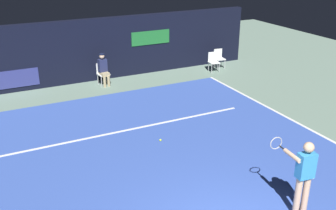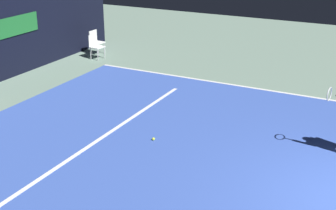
% 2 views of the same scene
% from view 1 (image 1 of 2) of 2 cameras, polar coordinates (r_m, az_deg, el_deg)
% --- Properties ---
extents(ground_plane, '(31.84, 31.84, 0.00)m').
position_cam_1_polar(ground_plane, '(10.85, -2.95, -7.50)').
color(ground_plane, slate).
extents(court_surface, '(10.57, 10.17, 0.01)m').
position_cam_1_polar(court_surface, '(10.84, -2.95, -7.48)').
color(court_surface, '#3856B2').
rests_on(court_surface, ground).
extents(line_sideline_left, '(0.10, 10.17, 0.01)m').
position_cam_1_polar(line_sideline_left, '(13.54, 17.81, -2.21)').
color(line_sideline_left, white).
rests_on(line_sideline_left, court_surface).
extents(line_service, '(8.24, 0.10, 0.01)m').
position_cam_1_polar(line_service, '(12.31, -6.28, -3.71)').
color(line_service, white).
rests_on(line_service, court_surface).
extents(back_wall, '(15.97, 0.33, 2.60)m').
position_cam_1_polar(back_wall, '(16.69, -12.92, 7.56)').
color(back_wall, black).
rests_on(back_wall, ground).
extents(tennis_player, '(0.52, 0.98, 1.73)m').
position_cam_1_polar(tennis_player, '(8.71, 19.13, -9.41)').
color(tennis_player, '#DBAD89').
rests_on(tennis_player, ground).
extents(line_judge_on_chair, '(0.49, 0.57, 1.32)m').
position_cam_1_polar(line_judge_on_chair, '(16.23, -9.39, 5.16)').
color(line_judge_on_chair, white).
rests_on(line_judge_on_chair, ground).
extents(courtside_chair_near, '(0.46, 0.44, 0.88)m').
position_cam_1_polar(courtside_chair_near, '(18.60, 7.43, 6.89)').
color(courtside_chair_near, white).
rests_on(courtside_chair_near, ground).
extents(courtside_chair_far, '(0.49, 0.46, 0.88)m').
position_cam_1_polar(courtside_chair_far, '(18.01, 6.62, 6.42)').
color(courtside_chair_far, white).
rests_on(courtside_chair_far, ground).
extents(tennis_ball, '(0.07, 0.07, 0.07)m').
position_cam_1_polar(tennis_ball, '(11.60, -1.11, -5.12)').
color(tennis_ball, '#CCE033').
rests_on(tennis_ball, court_surface).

